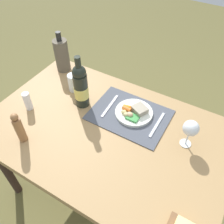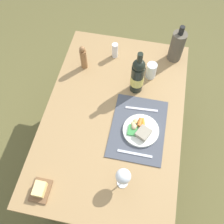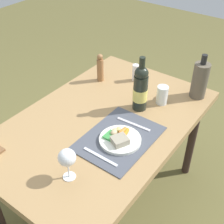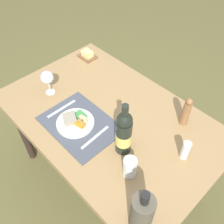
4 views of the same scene
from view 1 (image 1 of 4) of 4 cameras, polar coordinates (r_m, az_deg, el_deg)
name	(u,v)px [view 1 (image 1 of 4)]	position (r m, az deg, el deg)	size (l,w,h in m)	color
ground_plane	(107,189)	(1.93, -1.23, -18.12)	(8.00, 8.00, 0.00)	brown
dining_table	(105,138)	(1.37, -1.65, -6.20)	(1.35, 0.87, 0.73)	#A17C4E
placemat	(130,115)	(1.39, 4.24, -0.67)	(0.45, 0.33, 0.01)	#474C56
dinner_plate	(134,112)	(1.38, 5.31, -0.01)	(0.22, 0.22, 0.05)	white
fork	(157,125)	(1.35, 10.80, -2.99)	(0.02, 0.20, 0.01)	silver
knife	(110,106)	(1.43, -0.52, 1.51)	(0.01, 0.21, 0.01)	silver
salt_shaker	(28,101)	(1.48, -19.68, 2.48)	(0.04, 0.04, 0.12)	white
pepper_mill	(19,128)	(1.29, -21.49, -3.62)	(0.05, 0.05, 0.19)	#93643B
wine_bottle	(81,86)	(1.38, -7.53, 6.11)	(0.09, 0.09, 0.34)	black
wine_glass	(191,129)	(1.23, 18.45, -3.84)	(0.08, 0.08, 0.17)	white
water_tumbler	(74,84)	(1.54, -9.23, 6.79)	(0.07, 0.07, 0.12)	silver
cooler_bottle	(62,55)	(1.70, -12.00, 13.29)	(0.10, 0.10, 0.29)	brown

